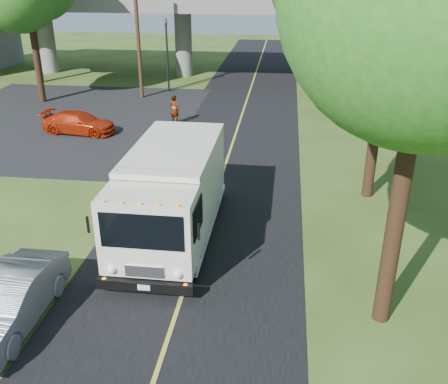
% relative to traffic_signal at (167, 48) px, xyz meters
% --- Properties ---
extents(ground, '(120.00, 120.00, 0.00)m').
position_rel_traffic_signal_xyz_m(ground, '(6.00, -26.00, -3.20)').
color(ground, '#354819').
rests_on(ground, ground).
extents(road, '(7.00, 90.00, 0.02)m').
position_rel_traffic_signal_xyz_m(road, '(6.00, -16.00, -3.19)').
color(road, black).
rests_on(road, ground).
extents(parking_lot, '(16.00, 18.00, 0.01)m').
position_rel_traffic_signal_xyz_m(parking_lot, '(-5.00, -8.00, -3.19)').
color(parking_lot, black).
rests_on(parking_lot, ground).
extents(lane_line, '(0.12, 90.00, 0.01)m').
position_rel_traffic_signal_xyz_m(lane_line, '(6.00, -16.00, -3.17)').
color(lane_line, gold).
rests_on(lane_line, road).
extents(overpass, '(54.00, 10.00, 7.30)m').
position_rel_traffic_signal_xyz_m(overpass, '(6.00, 6.00, 1.36)').
color(overpass, slate).
rests_on(overpass, ground).
extents(traffic_signal, '(0.18, 0.22, 5.20)m').
position_rel_traffic_signal_xyz_m(traffic_signal, '(0.00, 0.00, 0.00)').
color(traffic_signal, black).
rests_on(traffic_signal, ground).
extents(utility_pole, '(1.60, 0.26, 9.00)m').
position_rel_traffic_signal_xyz_m(utility_pole, '(-1.50, -2.00, 1.40)').
color(utility_pole, '#472D19').
rests_on(utility_pole, ground).
extents(step_van, '(2.80, 7.47, 3.13)m').
position_rel_traffic_signal_xyz_m(step_van, '(5.01, -21.32, -1.50)').
color(step_van, silver).
rests_on(step_van, ground).
extents(red_sedan, '(4.32, 2.14, 1.21)m').
position_rel_traffic_signal_xyz_m(red_sedan, '(-2.76, -10.43, -2.60)').
color(red_sedan, '#B5260B').
rests_on(red_sedan, ground).
extents(silver_sedan, '(1.51, 4.29, 1.41)m').
position_rel_traffic_signal_xyz_m(silver_sedan, '(1.79, -26.40, -2.49)').
color(silver_sedan, gray).
rests_on(silver_sedan, ground).
extents(pedestrian, '(0.75, 0.64, 1.74)m').
position_rel_traffic_signal_xyz_m(pedestrian, '(2.20, -8.06, -2.33)').
color(pedestrian, gray).
rests_on(pedestrian, ground).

